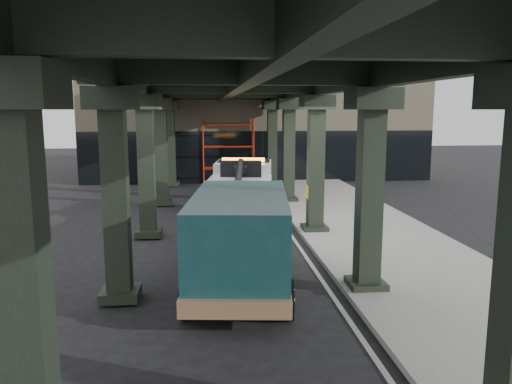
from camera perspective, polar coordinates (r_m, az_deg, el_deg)
ground at (r=16.25m, az=-0.84°, el=-6.67°), size 90.00×90.00×0.00m
sidewalk at (r=19.02m, az=12.31°, el=-4.27°), size 5.00×40.00×0.15m
lane_stripe at (r=18.37m, az=3.93°, el=-4.78°), size 0.12×38.00×0.01m
viaduct at (r=17.61m, az=-2.78°, el=12.52°), size 7.40×32.00×6.40m
building at (r=35.72m, az=-0.37°, el=8.60°), size 22.00×10.00×8.00m
scaffolding at (r=30.33m, az=-3.20°, el=4.87°), size 3.08×0.88×4.00m
tow_truck at (r=18.87m, az=-1.76°, el=-0.35°), size 3.28×8.37×2.68m
towed_van at (r=12.60m, az=-1.76°, el=-5.16°), size 3.01×6.33×2.48m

